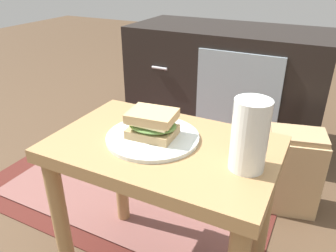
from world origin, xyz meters
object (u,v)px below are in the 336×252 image
(tv_cabinet, at_px, (226,85))
(beer_glass, at_px, (250,136))
(paper_bag, at_px, (292,171))
(plate, at_px, (153,137))
(sandwich_front, at_px, (152,124))

(tv_cabinet, xyz_separation_m, beer_glass, (0.34, -0.96, 0.25))
(paper_bag, bearing_deg, tv_cabinet, 132.54)
(plate, bearing_deg, beer_glass, -5.08)
(paper_bag, bearing_deg, sandwich_front, -122.65)
(plate, bearing_deg, sandwich_front, -90.00)
(tv_cabinet, relative_size, paper_bag, 2.97)
(tv_cabinet, distance_m, sandwich_front, 0.97)
(tv_cabinet, distance_m, plate, 0.96)
(tv_cabinet, xyz_separation_m, paper_bag, (0.41, -0.45, -0.13))
(tv_cabinet, bearing_deg, plate, -84.06)
(beer_glass, height_order, paper_bag, beer_glass)
(beer_glass, bearing_deg, sandwich_front, 174.92)
(tv_cabinet, relative_size, plate, 4.07)
(sandwich_front, bearing_deg, paper_bag, 57.35)
(plate, distance_m, sandwich_front, 0.04)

